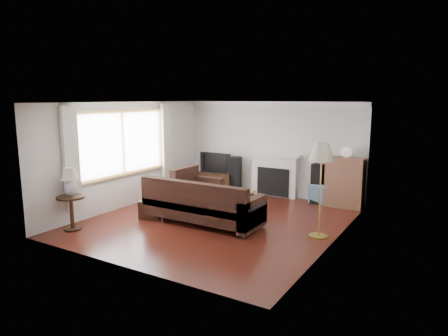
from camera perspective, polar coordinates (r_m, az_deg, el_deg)
The scene contains 17 objects.
room at distance 8.32m, azimuth -1.07°, elevation 0.71°, with size 5.10×5.60×2.54m.
window at distance 9.65m, azimuth -14.16°, elevation 3.49°, with size 0.12×2.74×1.54m, color olive.
curtain_near at distance 8.63m, azimuth -21.03°, elevation 1.40°, with size 0.10×0.35×2.10m, color beige.
curtain_far at distance 10.75m, azimuth -8.20°, elevation 3.52°, with size 0.10×0.35×2.10m, color beige.
fireplace at distance 10.67m, azimuth 7.19°, elevation -0.99°, with size 1.40×0.26×1.15m, color white.
tv_stand at distance 11.37m, azimuth -0.92°, elevation -1.86°, with size 1.04×0.47×0.52m, color black.
television at distance 11.27m, azimuth -0.92°, elevation 0.83°, with size 0.98×0.13×0.56m, color black.
speaker_left at distance 11.07m, azimuth 1.68°, elevation -0.95°, with size 0.27×0.33×0.99m, color black.
speaker_right at distance 10.18m, azimuth 13.20°, elevation -2.18°, with size 0.27×0.33×0.99m, color black.
bookshelf at distance 9.95m, azimuth 16.86°, elevation -2.00°, with size 0.87×0.41×1.20m, color brown.
globe_lamp at distance 9.83m, azimuth 17.08°, elevation 2.18°, with size 0.26×0.26×0.26m, color white.
sectional_sofa at distance 8.35m, azimuth -3.07°, elevation -4.94°, with size 2.72×1.99×0.88m, color black.
coffee_table at distance 9.64m, azimuth 1.01°, elevation -4.34°, with size 1.06×0.58×0.41m, color #A1804D.
footstool at distance 8.97m, azimuth -10.30°, elevation -5.67°, with size 0.46×0.46×0.39m, color black.
floor_lamp at distance 7.60m, azimuth 13.57°, elevation -3.18°, with size 0.46×0.46×1.79m, color gold.
side_table at distance 8.50m, azimuth -20.92°, elevation -6.02°, with size 0.55×0.55×0.69m, color black.
table_lamp at distance 8.35m, azimuth -21.18°, elevation -1.90°, with size 0.35×0.35×0.56m, color silver.
Camera 1 is at (4.37, -6.95, 2.58)m, focal length 32.00 mm.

